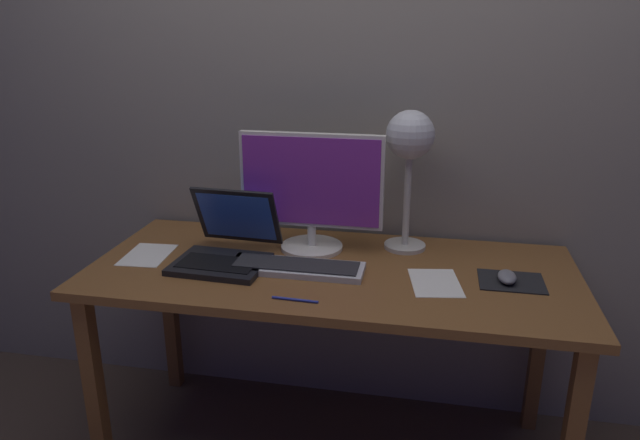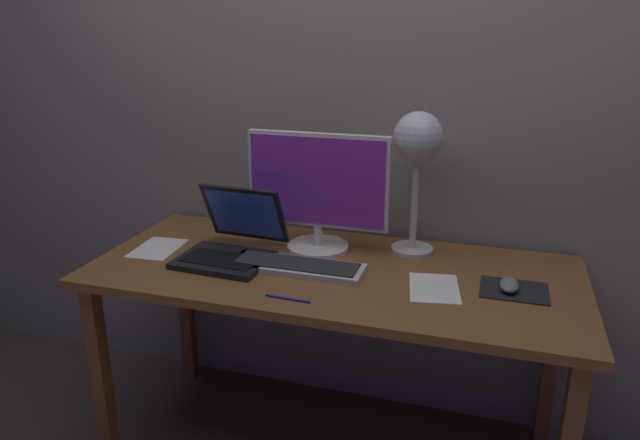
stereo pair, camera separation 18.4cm
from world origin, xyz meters
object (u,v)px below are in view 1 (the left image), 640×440
desk_lamp (410,145)px  laptop (228,241)px  monitor (311,189)px  pen (295,300)px  mouse (507,277)px  keyboard_main (296,267)px

desk_lamp → laptop: bearing=-159.8°
laptop → desk_lamp: 0.70m
monitor → pen: 0.47m
desk_lamp → mouse: desk_lamp is taller
laptop → mouse: laptop is taller
laptop → mouse: size_ratio=3.64×
monitor → desk_lamp: (0.33, 0.08, 0.15)m
monitor → pen: (0.04, -0.41, -0.22)m
desk_lamp → mouse: bearing=-36.0°
keyboard_main → desk_lamp: desk_lamp is taller
laptop → pen: (0.30, -0.27, -0.06)m
monitor → mouse: bearing=-14.0°
laptop → mouse: bearing=-1.4°
desk_lamp → monitor: bearing=-166.9°
laptop → desk_lamp: bearing=20.2°
keyboard_main → mouse: mouse is taller
keyboard_main → desk_lamp: size_ratio=0.89×
pen → laptop: bearing=137.6°
laptop → pen: laptop is taller
keyboard_main → pen: keyboard_main is taller
monitor → keyboard_main: size_ratio=1.14×
mouse → pen: (-0.62, -0.25, -0.02)m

